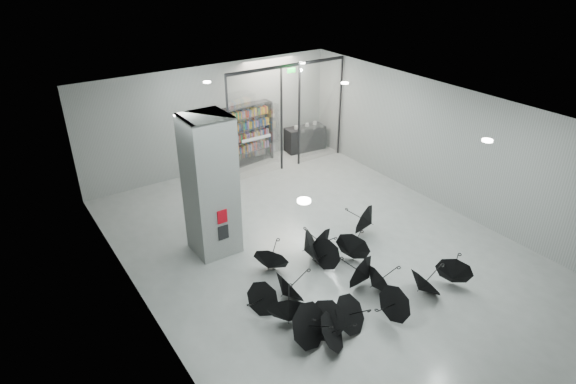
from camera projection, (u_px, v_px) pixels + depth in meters
room at (330, 162)px, 12.43m from camera, size 14.00×14.02×4.01m
column at (210, 186)px, 13.06m from camera, size 1.20×1.20×4.00m
fire_cabinet at (222, 217)px, 12.90m from camera, size 0.28×0.04×0.38m
info_panel at (223, 232)px, 13.13m from camera, size 0.30×0.03×0.42m
exit_sign at (291, 70)px, 17.06m from camera, size 0.30×0.06×0.15m
glass_partition at (288, 113)px, 17.97m from camera, size 5.06×0.08×4.00m
bookshelf at (246, 135)px, 18.79m from camera, size 2.20×0.72×2.38m
shop_counter at (305, 138)px, 20.31m from camera, size 1.74×0.84×1.00m
umbrella_cluster at (338, 284)px, 12.02m from camera, size 5.56×4.35×1.28m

